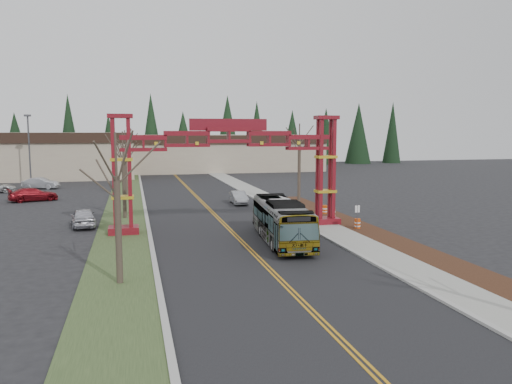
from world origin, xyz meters
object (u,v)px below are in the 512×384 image
object	(u,v)px
street_sign	(357,213)
barrel_mid	(332,214)
retail_building_east	(220,152)
parked_car_far_a	(41,183)
transit_bus	(282,221)
parked_car_mid_a	(33,194)
barrel_south	(357,224)
bare_tree_median_near	(117,177)
bare_tree_right_far	(299,145)
parked_car_near_a	(83,217)
bare_tree_median_mid	(123,157)
silver_sedan	(239,198)
light_pole_far	(29,145)
barrel_north	(325,210)
gateway_arch	(229,153)
bare_tree_median_far	(125,148)

from	to	relation	value
street_sign	barrel_mid	xyz separation A→B (m)	(0.05, 5.10, -0.89)
retail_building_east	parked_car_far_a	bearing A→B (deg)	-135.90
barrel_mid	street_sign	bearing A→B (deg)	-90.59
transit_bus	parked_car_mid_a	size ratio (longest dim) A/B	2.06
barrel_south	bare_tree_median_near	bearing A→B (deg)	-150.40
transit_bus	bare_tree_median_near	distance (m)	13.52
bare_tree_right_far	barrel_mid	bearing A→B (deg)	-92.57
parked_car_near_a	bare_tree_median_mid	xyz separation A→B (m)	(3.21, 3.14, 4.65)
retail_building_east	bare_tree_median_near	world-z (taller)	bare_tree_median_near
retail_building_east	silver_sedan	world-z (taller)	retail_building_east
transit_bus	retail_building_east	bearing A→B (deg)	88.98
parked_car_mid_a	bare_tree_right_far	size ratio (longest dim) A/B	0.60
parked_car_near_a	bare_tree_median_mid	size ratio (longest dim) A/B	0.59
light_pole_far	barrel_north	xyz separation A→B (m)	(30.96, -32.31, -5.33)
barrel_south	parked_car_mid_a	bearing A→B (deg)	139.54
retail_building_east	bare_tree_right_far	size ratio (longest dim) A/B	4.48
silver_sedan	parked_car_far_a	world-z (taller)	parked_car_far_a
retail_building_east	transit_bus	world-z (taller)	retail_building_east
bare_tree_median_near	bare_tree_median_mid	size ratio (longest dim) A/B	0.99
silver_sedan	transit_bus	bearing A→B (deg)	-91.75
gateway_arch	retail_building_east	bearing A→B (deg)	80.83
parked_car_far_a	barrel_mid	world-z (taller)	parked_car_far_a
transit_bus	bare_tree_median_far	size ratio (longest dim) A/B	1.36
gateway_arch	parked_car_mid_a	distance (m)	28.15
bare_tree_median_near	bare_tree_median_mid	world-z (taller)	bare_tree_median_mid
bare_tree_median_mid	retail_building_east	bearing A→B (deg)	71.84
bare_tree_median_near	parked_car_near_a	bearing A→B (deg)	100.99
street_sign	bare_tree_right_far	bearing A→B (deg)	88.08
light_pole_far	barrel_north	world-z (taller)	light_pole_far
parked_car_far_a	street_sign	xyz separation A→B (m)	(28.74, -36.53, 0.66)
parked_car_far_a	bare_tree_right_far	world-z (taller)	bare_tree_right_far
parked_car_far_a	bare_tree_median_near	size ratio (longest dim) A/B	0.61
retail_building_east	bare_tree_median_far	distance (m)	43.80
bare_tree_median_far	barrel_south	xyz separation A→B (m)	(17.69, -24.65, -5.29)
bare_tree_median_far	light_pole_far	world-z (taller)	light_pole_far
parked_car_near_a	barrel_south	size ratio (longest dim) A/B	5.09
parked_car_mid_a	light_pole_far	xyz separation A→B (m)	(-3.12, 16.02, 5.03)
retail_building_east	parked_car_near_a	size ratio (longest dim) A/B	8.47
parked_car_mid_a	light_pole_far	world-z (taller)	light_pole_far
parked_car_near_a	parked_car_far_a	bearing A→B (deg)	-83.42
bare_tree_right_far	barrel_south	world-z (taller)	bare_tree_right_far
barrel_south	retail_building_east	bearing A→B (deg)	89.73
transit_bus	silver_sedan	world-z (taller)	transit_bus
silver_sedan	bare_tree_median_mid	distance (m)	14.06
light_pole_far	transit_bus	bearing A→B (deg)	-60.71
transit_bus	barrel_north	size ratio (longest dim) A/B	11.96
barrel_south	parked_car_far_a	bearing A→B (deg)	128.68
barrel_north	bare_tree_median_mid	bearing A→B (deg)	172.58
light_pole_far	street_sign	distance (m)	50.52
light_pole_far	bare_tree_median_mid	bearing A→B (deg)	-66.42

